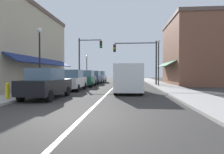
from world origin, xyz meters
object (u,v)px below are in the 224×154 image
at_px(parked_car_second_left, 72,80).
at_px(street_lamp_left_near, 40,49).
at_px(parked_car_third_left, 86,79).
at_px(fire_hydrant, 7,91).
at_px(van_in_lane, 129,78).
at_px(traffic_signal_left_corner, 87,54).
at_px(street_lamp_left_far, 87,64).
at_px(traffic_signal_mast_arm, 141,55).
at_px(street_lamp_right_mid, 159,55).
at_px(parked_car_nearest_left, 46,84).
at_px(parked_car_far_left, 94,77).
at_px(parked_car_distant_left, 100,77).

relative_size(parked_car_second_left, street_lamp_left_near, 0.85).
xyz_separation_m(parked_car_third_left, fire_hydrant, (-1.90, -11.24, -0.33)).
relative_size(parked_car_second_left, van_in_lane, 0.80).
bearing_deg(traffic_signal_left_corner, street_lamp_left_far, 101.70).
distance_m(parked_car_second_left, street_lamp_left_near, 3.76).
bearing_deg(parked_car_second_left, traffic_signal_mast_arm, 48.25).
relative_size(street_lamp_left_near, fire_hydrant, 5.60).
xyz_separation_m(traffic_signal_left_corner, street_lamp_right_mid, (8.68, -2.88, -0.47)).
bearing_deg(parked_car_nearest_left, street_lamp_left_near, 122.03).
height_order(parked_car_third_left, street_lamp_right_mid, street_lamp_right_mid).
relative_size(van_in_lane, street_lamp_right_mid, 1.01).
distance_m(parked_car_nearest_left, traffic_signal_mast_arm, 14.25).
height_order(parked_car_second_left, van_in_lane, van_in_lane).
bearing_deg(traffic_signal_mast_arm, traffic_signal_left_corner, 168.24).
bearing_deg(fire_hydrant, traffic_signal_mast_arm, 59.65).
height_order(parked_car_third_left, van_in_lane, van_in_lane).
height_order(van_in_lane, fire_hydrant, van_in_lane).
bearing_deg(parked_car_third_left, street_lamp_left_far, 100.58).
bearing_deg(street_lamp_right_mid, parked_car_far_left, 151.42).
xyz_separation_m(traffic_signal_mast_arm, street_lamp_left_near, (-8.02, -9.42, -0.36)).
height_order(parked_car_far_left, street_lamp_left_far, street_lamp_left_far).
distance_m(traffic_signal_left_corner, fire_hydrant, 15.39).
relative_size(parked_car_third_left, traffic_signal_left_corner, 0.69).
height_order(parked_car_third_left, parked_car_distant_left, same).
distance_m(parked_car_nearest_left, street_lamp_left_far, 18.92).
relative_size(parked_car_second_left, parked_car_far_left, 1.00).
xyz_separation_m(traffic_signal_left_corner, fire_hydrant, (-1.15, -14.97, -3.36)).
distance_m(parked_car_third_left, van_in_lane, 7.85).
bearing_deg(parked_car_distant_left, traffic_signal_left_corner, -97.27).
bearing_deg(street_lamp_left_far, parked_car_third_left, -78.45).
distance_m(parked_car_far_left, traffic_signal_mast_arm, 7.27).
height_order(parked_car_second_left, fire_hydrant, parked_car_second_left).
xyz_separation_m(street_lamp_left_near, street_lamp_left_far, (0.24, 15.64, -0.41)).
height_order(street_lamp_right_mid, street_lamp_left_far, street_lamp_right_mid).
xyz_separation_m(parked_car_nearest_left, street_lamp_left_far, (-1.58, 18.75, 1.98)).
bearing_deg(parked_car_nearest_left, fire_hydrant, -147.70).
bearing_deg(fire_hydrant, parked_car_third_left, 80.42).
bearing_deg(street_lamp_right_mid, parked_car_second_left, -144.78).
distance_m(parked_car_nearest_left, parked_car_distant_left, 20.22).
bearing_deg(parked_car_far_left, street_lamp_left_far, 117.66).
height_order(parked_car_far_left, traffic_signal_left_corner, traffic_signal_left_corner).
distance_m(parked_car_third_left, traffic_signal_left_corner, 4.87).
bearing_deg(parked_car_distant_left, parked_car_third_left, -90.30).
bearing_deg(traffic_signal_mast_arm, street_lamp_left_near, -130.42).
height_order(parked_car_nearest_left, parked_car_second_left, same).
bearing_deg(van_in_lane, fire_hydrant, -142.83).
height_order(parked_car_third_left, parked_car_far_left, same).
bearing_deg(parked_car_nearest_left, parked_car_third_left, 90.74).
xyz_separation_m(parked_car_second_left, traffic_signal_left_corner, (-0.60, 8.59, 3.03)).
xyz_separation_m(parked_car_far_left, street_lamp_left_near, (-1.94, -12.30, 2.39)).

